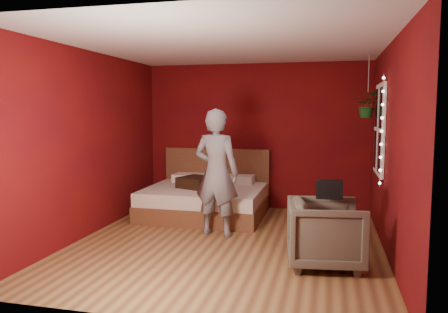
# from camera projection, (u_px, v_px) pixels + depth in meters

# --- Properties ---
(floor) EXTENTS (4.50, 4.50, 0.00)m
(floor) POSITION_uv_depth(u_px,v_px,m) (228.00, 243.00, 5.83)
(floor) COLOR olive
(floor) RESTS_ON ground
(room_walls) EXTENTS (4.04, 4.54, 2.62)m
(room_walls) POSITION_uv_depth(u_px,v_px,m) (228.00, 117.00, 5.66)
(room_walls) COLOR #670E0A
(room_walls) RESTS_ON ground
(window) EXTENTS (0.05, 0.97, 1.27)m
(window) POSITION_uv_depth(u_px,v_px,m) (379.00, 129.00, 6.08)
(window) COLOR white
(window) RESTS_ON room_walls
(fairy_lights) EXTENTS (0.04, 0.04, 1.45)m
(fairy_lights) POSITION_uv_depth(u_px,v_px,m) (382.00, 131.00, 5.58)
(fairy_lights) COLOR silver
(fairy_lights) RESTS_ON room_walls
(bed) EXTENTS (1.94, 1.65, 1.07)m
(bed) POSITION_uv_depth(u_px,v_px,m) (206.00, 199.00, 7.38)
(bed) COLOR brown
(bed) RESTS_ON ground
(person) EXTENTS (0.71, 0.53, 1.79)m
(person) POSITION_uv_depth(u_px,v_px,m) (216.00, 173.00, 6.12)
(person) COLOR slate
(person) RESTS_ON ground
(armchair) EXTENTS (0.93, 0.91, 0.76)m
(armchair) POSITION_uv_depth(u_px,v_px,m) (326.00, 233.00, 4.94)
(armchair) COLOR #666151
(armchair) RESTS_ON ground
(handbag) EXTENTS (0.30, 0.15, 0.21)m
(handbag) POSITION_uv_depth(u_px,v_px,m) (329.00, 189.00, 5.00)
(handbag) COLOR black
(handbag) RESTS_ON armchair
(throw_pillow) EXTENTS (0.64, 0.64, 0.18)m
(throw_pillow) POSITION_uv_depth(u_px,v_px,m) (196.00, 182.00, 7.27)
(throw_pillow) COLOR #321B10
(throw_pillow) RESTS_ON bed
(hanging_plant) EXTENTS (0.43, 0.40, 0.95)m
(hanging_plant) POSITION_uv_depth(u_px,v_px,m) (368.00, 105.00, 6.67)
(hanging_plant) COLOR silver
(hanging_plant) RESTS_ON room_walls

